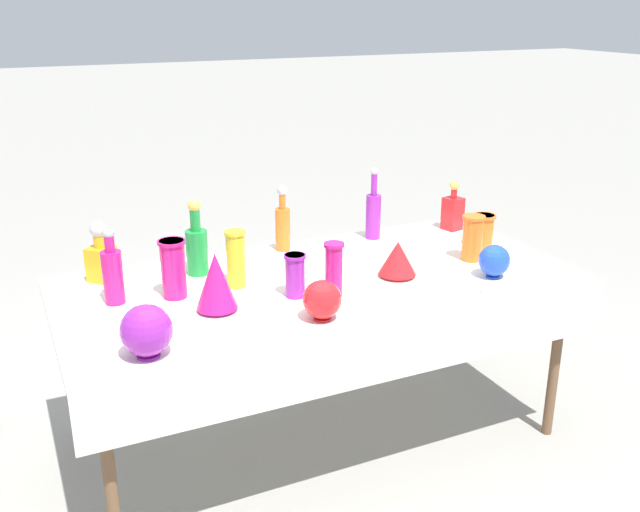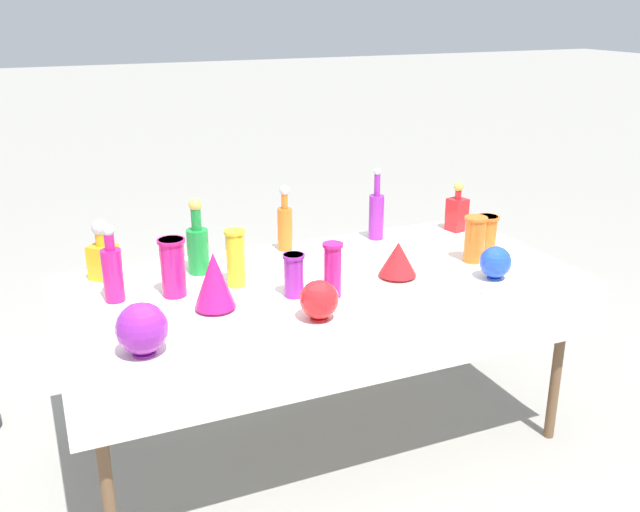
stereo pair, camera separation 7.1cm
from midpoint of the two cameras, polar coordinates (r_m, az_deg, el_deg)
name	(u,v)px [view 1 (the left image)]	position (r m, az deg, el deg)	size (l,w,h in m)	color
ground_plane	(320,438)	(3.26, -0.65, -14.38)	(40.00, 40.00, 0.00)	gray
display_table	(323,293)	(2.90, -0.49, -2.97)	(2.08, 0.99, 0.76)	white
tall_bottle_0	(113,272)	(2.75, -16.98, -1.27)	(0.08, 0.08, 0.30)	#C61972
tall_bottle_1	(284,224)	(3.20, -3.57, 2.54)	(0.07, 0.07, 0.30)	orange
tall_bottle_2	(197,246)	(2.96, -10.52, 0.81)	(0.09, 0.09, 0.32)	#198C38
tall_bottle_3	(373,213)	(3.37, 3.68, 3.45)	(0.07, 0.07, 0.34)	purple
square_decanter_0	(101,256)	(2.99, -17.76, -0.03)	(0.13, 0.13, 0.25)	orange
square_decanter_1	(453,210)	(3.55, 10.02, 3.61)	(0.10, 0.10, 0.25)	red
slender_vase_0	(173,267)	(2.75, -12.38, -0.89)	(0.11, 0.11, 0.23)	#C61972
slender_vase_1	(483,229)	(3.33, 12.35, 2.09)	(0.11, 0.11, 0.15)	orange
slender_vase_2	(295,274)	(2.70, -2.76, -1.45)	(0.09, 0.09, 0.17)	purple
slender_vase_3	(236,257)	(2.81, -7.48, -0.11)	(0.08, 0.08, 0.23)	yellow
slender_vase_4	(473,237)	(3.14, 11.47, 1.52)	(0.10, 0.10, 0.20)	orange
slender_vase_5	(334,268)	(2.69, 0.36, -0.98)	(0.08, 0.08, 0.21)	#C61972
fluted_vase_0	(398,258)	(2.91, 5.53, -0.16)	(0.16, 0.16, 0.15)	red
fluted_vase_1	(216,281)	(2.60, -9.10, -2.01)	(0.15, 0.15, 0.22)	#C61972
round_bowl_0	(494,261)	(2.97, 13.10, -0.37)	(0.13, 0.13, 0.14)	blue
round_bowl_1	(146,331)	(2.33, -14.58, -5.81)	(0.17, 0.17, 0.18)	purple
round_bowl_2	(322,300)	(2.51, -0.64, -3.52)	(0.14, 0.14, 0.15)	red
price_tag_left	(488,288)	(2.83, 12.56, -2.50)	(0.06, 0.01, 0.04)	white
cardboard_box_behind_left	(338,302)	(4.10, 0.93, -3.69)	(0.42, 0.39, 0.47)	tan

